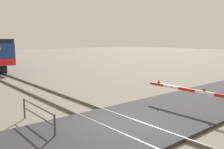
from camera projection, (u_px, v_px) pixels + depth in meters
The scene contains 5 objects.
ground_plane at pixel (124, 127), 10.02m from camera, with size 160.00×160.00×0.00m, color slate.
rail_track_left at pixel (111, 130), 9.56m from camera, with size 0.08×80.00×0.15m, color #59544C.
rail_track_right at pixel (136, 122), 10.47m from camera, with size 0.08×80.00×0.15m, color #59544C.
road_surface at pixel (124, 126), 10.01m from camera, with size 36.00×4.94×0.14m, color #2D2D30.
guard_railing at pixel (38, 113), 9.89m from camera, with size 0.08×3.11×0.95m.
Camera 1 is at (-6.54, -7.04, 3.63)m, focal length 38.66 mm.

